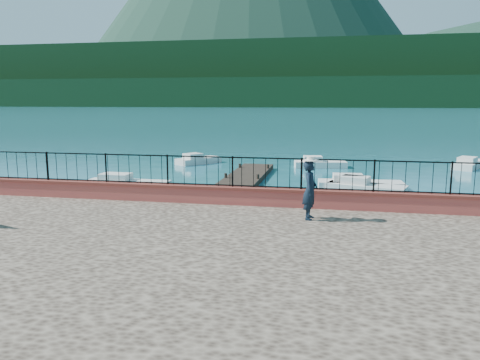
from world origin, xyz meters
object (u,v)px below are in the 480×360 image
at_px(boat_3, 198,158).
at_px(boat_5, 469,162).
at_px(boat_4, 320,162).
at_px(boat_0, 127,181).
at_px(boat_1, 366,185).
at_px(boat_2, 360,182).
at_px(person, 310,190).

height_order(boat_3, boat_5, same).
bearing_deg(boat_4, boat_0, -143.89).
bearing_deg(boat_0, boat_1, 6.84).
relative_size(boat_2, boat_5, 1.05).
height_order(boat_2, boat_5, same).
height_order(boat_0, boat_1, same).
bearing_deg(boat_5, boat_0, 148.66).
relative_size(boat_2, boat_3, 1.31).
bearing_deg(boat_4, boat_1, -83.21).
relative_size(boat_2, boat_4, 1.23).
bearing_deg(boat_2, boat_1, -78.45).
bearing_deg(boat_2, boat_4, 102.39).
distance_m(person, boat_2, 11.63).
bearing_deg(person, boat_1, -6.92).
relative_size(person, boat_3, 0.51).
bearing_deg(boat_5, boat_4, 128.64).
relative_size(person, boat_2, 0.39).
relative_size(boat_1, boat_2, 0.89).
relative_size(boat_0, boat_3, 1.34).
distance_m(person, boat_5, 23.10).
bearing_deg(boat_5, boat_1, 172.06).
height_order(boat_2, boat_4, same).
distance_m(boat_2, boat_5, 12.27).
relative_size(boat_4, boat_5, 0.85).
relative_size(boat_0, boat_1, 1.16).
relative_size(boat_0, boat_5, 1.07).
distance_m(person, boat_0, 13.50).
bearing_deg(boat_4, boat_2, -83.12).
xyz_separation_m(boat_0, boat_2, (11.83, 2.15, 0.00)).
distance_m(person, boat_1, 10.84).
xyz_separation_m(boat_1, boat_2, (-0.24, 0.86, 0.00)).
bearing_deg(boat_3, boat_1, -90.64).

